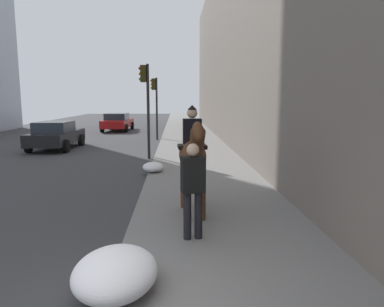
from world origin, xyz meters
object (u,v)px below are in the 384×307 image
car_mid_lane (118,122)px  mounted_horse_near (193,154)px  car_near_lane (56,135)px  traffic_light_far_curb (155,99)px  pedestrian_greeting (193,185)px  traffic_light_near_curb (146,96)px

car_mid_lane → mounted_horse_near: bearing=-164.4°
mounted_horse_near → car_near_lane: (11.24, 6.54, -0.69)m
traffic_light_far_curb → car_near_lane: bearing=129.9°
pedestrian_greeting → car_mid_lane: 23.81m
traffic_light_far_curb → car_mid_lane: bearing=27.7°
car_near_lane → traffic_light_near_curb: size_ratio=1.07×
car_near_lane → traffic_light_far_curb: 6.66m
pedestrian_greeting → car_near_lane: pedestrian_greeting is taller
mounted_horse_near → traffic_light_near_curb: traffic_light_near_curb is taller
traffic_light_far_curb → pedestrian_greeting: bearing=-174.6°
car_near_lane → car_mid_lane: 10.78m
pedestrian_greeting → car_near_lane: bearing=17.3°
traffic_light_near_curb → traffic_light_far_curb: traffic_light_near_curb is taller
mounted_horse_near → car_near_lane: size_ratio=0.54×
mounted_horse_near → car_mid_lane: 22.51m
car_mid_lane → traffic_light_near_curb: (-13.94, -3.48, 1.94)m
pedestrian_greeting → car_mid_lane: (23.26, 5.03, -0.35)m
car_near_lane → car_mid_lane: same height
mounted_horse_near → car_mid_lane: (21.92, 5.09, -0.68)m
traffic_light_near_curb → mounted_horse_near: bearing=-168.6°
car_near_lane → car_mid_lane: (10.68, -1.44, 0.00)m
mounted_horse_near → traffic_light_far_curb: traffic_light_far_curb is taller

